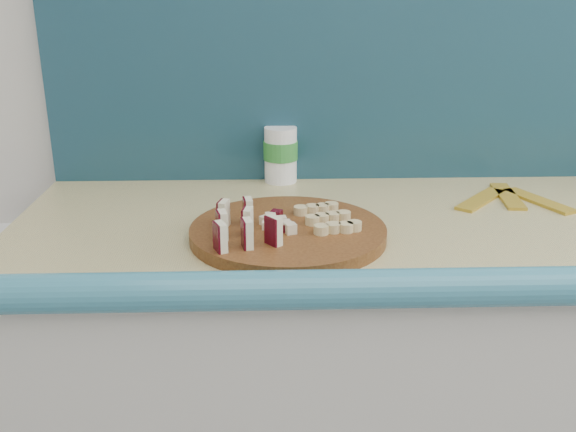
# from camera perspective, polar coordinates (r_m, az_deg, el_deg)

# --- Properties ---
(kitchen_counter) EXTENTS (2.20, 0.63, 0.91)m
(kitchen_counter) POSITION_cam_1_polar(r_m,az_deg,el_deg) (1.57, 22.24, -15.79)
(kitchen_counter) COLOR beige
(kitchen_counter) RESTS_ON ground
(backsplash) EXTENTS (2.20, 0.02, 0.50)m
(backsplash) POSITION_cam_1_polar(r_m,az_deg,el_deg) (1.58, 21.45, 12.12)
(backsplash) COLOR teal
(backsplash) RESTS_ON kitchen_counter
(cutting_board) EXTENTS (0.43, 0.43, 0.02)m
(cutting_board) POSITION_cam_1_polar(r_m,az_deg,el_deg) (1.14, 0.00, -1.46)
(cutting_board) COLOR #46210F
(cutting_board) RESTS_ON kitchen_counter
(apple_wedges) EXTENTS (0.11, 0.15, 0.05)m
(apple_wedges) POSITION_cam_1_polar(r_m,az_deg,el_deg) (1.08, -4.28, -0.76)
(apple_wedges) COLOR beige
(apple_wedges) RESTS_ON cutting_board
(apple_chunks) EXTENTS (0.06, 0.06, 0.02)m
(apple_chunks) POSITION_cam_1_polar(r_m,az_deg,el_deg) (1.13, -1.06, -0.66)
(apple_chunks) COLOR #F2E2C2
(apple_chunks) RESTS_ON cutting_board
(banana_slices) EXTENTS (0.12, 0.14, 0.02)m
(banana_slices) POSITION_cam_1_polar(r_m,az_deg,el_deg) (1.16, 3.53, -0.17)
(banana_slices) COLOR #D1BB80
(banana_slices) RESTS_ON cutting_board
(canister) EXTENTS (0.08, 0.08, 0.13)m
(canister) POSITION_cam_1_polar(r_m,az_deg,el_deg) (1.46, -0.66, 5.58)
(canister) COLOR white
(canister) RESTS_ON kitchen_counter
(banana_peel) EXTENTS (0.24, 0.21, 0.01)m
(banana_peel) POSITION_cam_1_polar(r_m,az_deg,el_deg) (1.42, 19.04, 1.46)
(banana_peel) COLOR gold
(banana_peel) RESTS_ON kitchen_counter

